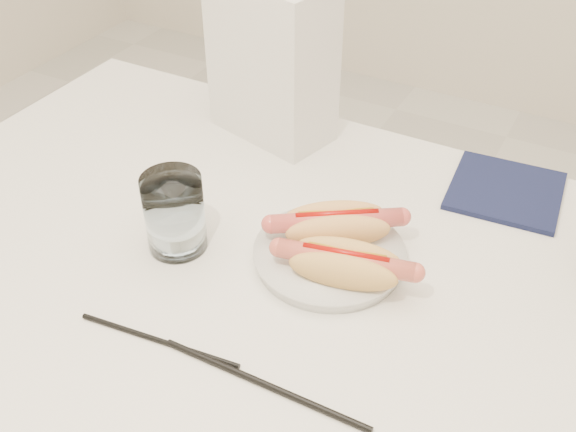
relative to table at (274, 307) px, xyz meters
The scene contains 9 objects.
table is the anchor object (origin of this frame).
plate 0.10m from the table, 47.85° to the left, with size 0.19×0.19×0.02m, color silver.
hotdog_left 0.14m from the table, 62.08° to the left, with size 0.16×0.13×0.05m.
hotdog_right 0.13m from the table, 14.76° to the left, with size 0.17×0.09×0.05m.
water_glass 0.18m from the table, behind, with size 0.08×0.08×0.11m, color white.
chopstick_near 0.18m from the table, 110.43° to the right, with size 0.01×0.01×0.20m, color black.
chopstick_far 0.19m from the table, 63.94° to the right, with size 0.01×0.01×0.25m, color black.
napkin_box 0.40m from the table, 119.49° to the left, with size 0.19×0.11×0.26m, color silver.
navy_napkin 0.39m from the table, 55.83° to the left, with size 0.16×0.16×0.01m, color #101533.
Camera 1 is at (0.32, -0.54, 1.34)m, focal length 42.09 mm.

